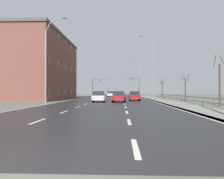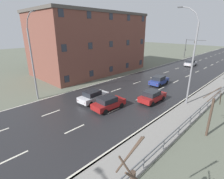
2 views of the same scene
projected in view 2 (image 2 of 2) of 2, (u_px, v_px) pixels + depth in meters
name	position (u px, v px, depth m)	size (l,w,h in m)	color
ground_plane	(171.00, 77.00, 34.26)	(160.00, 160.00, 0.12)	#5B6051
road_asphalt_strip	(193.00, 67.00, 42.35)	(14.00, 120.00, 0.03)	#232326
guardrail	(164.00, 143.00, 13.10)	(0.07, 37.57, 1.00)	#515459
street_lamp_midground	(191.00, 60.00, 19.85)	(2.64, 0.24, 11.40)	slate
street_lamp_left_bank	(33.00, 60.00, 21.42)	(2.76, 0.24, 10.88)	slate
traffic_signal_left	(189.00, 46.00, 54.55)	(6.01, 0.36, 6.00)	#38383A
car_distant	(159.00, 80.00, 28.83)	(2.00, 4.19, 1.57)	navy
car_near_left	(108.00, 103.00, 20.03)	(1.99, 4.18, 1.57)	maroon
car_near_right	(152.00, 96.00, 22.05)	(1.88, 4.12, 1.57)	maroon
car_far_right	(191.00, 63.00, 43.64)	(1.88, 4.12, 1.57)	#B7B7BC
car_mid_centre	(93.00, 96.00, 22.04)	(2.01, 4.19, 1.57)	#B7B7BC
brick_building	(90.00, 43.00, 36.91)	(12.89, 23.17, 12.24)	brown
bare_tree_mid	(211.00, 115.00, 14.61)	(1.40, 1.39, 4.42)	#423328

